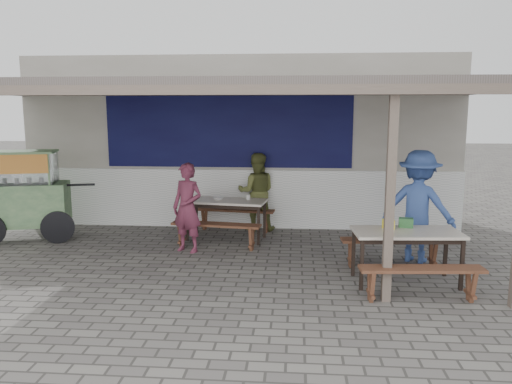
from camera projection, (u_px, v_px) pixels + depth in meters
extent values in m
plane|color=slate|center=(215.00, 273.00, 7.46)|extent=(60.00, 60.00, 0.00)
cube|color=#B4ADA2|center=(241.00, 141.00, 10.71)|extent=(9.00, 1.20, 3.50)
cube|color=white|center=(238.00, 199.00, 10.28)|extent=(9.00, 0.10, 1.20)
cube|color=#0F1246|center=(228.00, 128.00, 10.07)|extent=(5.00, 0.03, 1.60)
cube|color=#564D4A|center=(223.00, 88.00, 7.99)|extent=(9.00, 4.20, 0.12)
cube|color=#6B5B51|center=(198.00, 90.00, 5.99)|extent=(9.00, 0.12, 0.12)
cube|color=#6B5B51|center=(390.00, 197.00, 6.16)|extent=(0.11, 0.11, 2.70)
cube|color=beige|center=(226.00, 201.00, 9.29)|extent=(1.56, 0.86, 0.04)
cube|color=black|center=(226.00, 204.00, 9.30)|extent=(1.44, 0.74, 0.06)
cube|color=black|center=(187.00, 222.00, 9.23)|extent=(0.05, 0.05, 0.71)
cube|color=black|center=(258.00, 226.00, 8.95)|extent=(0.05, 0.05, 0.71)
cube|color=black|center=(196.00, 216.00, 9.76)|extent=(0.05, 0.05, 0.71)
cube|color=black|center=(264.00, 219.00, 9.47)|extent=(0.05, 0.05, 0.71)
cube|color=brown|center=(216.00, 224.00, 8.71)|extent=(1.60, 0.49, 0.04)
cube|color=brown|center=(182.00, 235.00, 8.89)|extent=(0.09, 0.28, 0.41)
cube|color=brown|center=(252.00, 239.00, 8.62)|extent=(0.09, 0.28, 0.41)
cube|color=brown|center=(235.00, 210.00, 9.97)|extent=(1.60, 0.49, 0.04)
cube|color=brown|center=(205.00, 220.00, 10.14)|extent=(0.09, 0.28, 0.41)
cube|color=brown|center=(266.00, 223.00, 9.87)|extent=(0.09, 0.28, 0.41)
cube|color=beige|center=(407.00, 232.00, 6.93)|extent=(1.51, 0.82, 0.04)
cube|color=black|center=(406.00, 237.00, 6.94)|extent=(1.41, 0.72, 0.06)
cube|color=black|center=(362.00, 265.00, 6.70)|extent=(0.05, 0.05, 0.71)
cube|color=black|center=(462.00, 265.00, 6.69)|extent=(0.05, 0.05, 0.71)
cube|color=black|center=(353.00, 252.00, 7.29)|extent=(0.05, 0.05, 0.71)
cube|color=black|center=(446.00, 252.00, 7.28)|extent=(0.05, 0.05, 0.71)
cube|color=brown|center=(422.00, 269.00, 6.29)|extent=(1.58, 0.40, 0.04)
cube|color=brown|center=(371.00, 286.00, 6.33)|extent=(0.07, 0.28, 0.41)
cube|color=brown|center=(471.00, 286.00, 6.32)|extent=(0.07, 0.28, 0.41)
cube|color=brown|center=(392.00, 240.00, 7.67)|extent=(1.58, 0.40, 0.04)
cube|color=brown|center=(351.00, 254.00, 7.71)|extent=(0.07, 0.28, 0.41)
cube|color=brown|center=(433.00, 254.00, 7.70)|extent=(0.07, 0.28, 0.41)
cube|color=#80A16B|center=(27.00, 203.00, 9.29)|extent=(1.58, 1.10, 0.74)
cube|color=#80A16B|center=(29.00, 224.00, 9.35)|extent=(1.52, 1.05, 0.05)
cylinder|color=black|center=(58.00, 227.00, 9.07)|extent=(0.59, 0.21, 0.60)
cube|color=silver|center=(22.00, 168.00, 9.17)|extent=(1.30, 0.93, 0.59)
cube|color=#80A16B|center=(20.00, 152.00, 9.12)|extent=(1.35, 0.98, 0.04)
cube|color=#C0462D|center=(16.00, 164.00, 8.82)|extent=(1.03, 0.31, 0.34)
cylinder|color=black|center=(74.00, 185.00, 9.39)|extent=(0.73, 0.24, 0.04)
imported|color=#65283D|center=(187.00, 208.00, 8.49)|extent=(0.65, 0.55, 1.53)
imported|color=brown|center=(257.00, 192.00, 10.00)|extent=(0.81, 0.65, 1.57)
imported|color=#38549A|center=(418.00, 206.00, 7.92)|extent=(1.33, 1.10, 1.79)
cube|color=yellow|center=(388.00, 224.00, 7.04)|extent=(0.16, 0.16, 0.13)
cube|color=#2D6632|center=(406.00, 223.00, 7.14)|extent=(0.22, 0.16, 0.13)
cylinder|color=beige|center=(248.00, 197.00, 9.35)|extent=(0.08, 0.08, 0.09)
imported|color=white|center=(218.00, 198.00, 9.32)|extent=(0.24, 0.24, 0.05)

